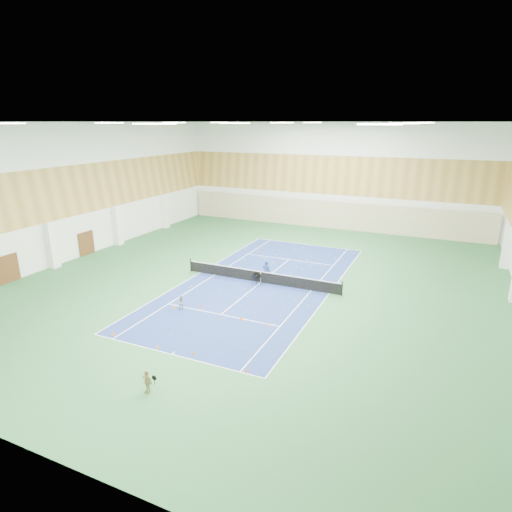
% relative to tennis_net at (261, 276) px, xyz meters
% --- Properties ---
extents(ground, '(40.00, 40.00, 0.00)m').
position_rel_tennis_net_xyz_m(ground, '(0.00, 0.00, -0.55)').
color(ground, '#285F33').
rests_on(ground, ground).
extents(room_shell, '(36.00, 40.00, 12.00)m').
position_rel_tennis_net_xyz_m(room_shell, '(0.00, 0.00, 5.45)').
color(room_shell, white).
rests_on(room_shell, ground).
extents(wood_cladding, '(36.00, 40.00, 8.00)m').
position_rel_tennis_net_xyz_m(wood_cladding, '(0.00, 0.00, 7.45)').
color(wood_cladding, '#B88C44').
rests_on(wood_cladding, room_shell).
extents(ceiling_light_grid, '(21.40, 25.40, 0.06)m').
position_rel_tennis_net_xyz_m(ceiling_light_grid, '(0.00, 0.00, 11.37)').
color(ceiling_light_grid, white).
rests_on(ceiling_light_grid, room_shell).
extents(court_surface, '(10.97, 23.77, 0.01)m').
position_rel_tennis_net_xyz_m(court_surface, '(0.00, 0.00, -0.55)').
color(court_surface, navy).
rests_on(court_surface, ground).
extents(tennis_balls_scatter, '(10.57, 22.77, 0.07)m').
position_rel_tennis_net_xyz_m(tennis_balls_scatter, '(0.00, 0.00, -0.50)').
color(tennis_balls_scatter, yellow).
rests_on(tennis_balls_scatter, ground).
extents(tennis_net, '(12.80, 0.10, 1.10)m').
position_rel_tennis_net_xyz_m(tennis_net, '(0.00, 0.00, 0.00)').
color(tennis_net, black).
rests_on(tennis_net, ground).
extents(back_curtain, '(35.40, 0.16, 3.20)m').
position_rel_tennis_net_xyz_m(back_curtain, '(0.00, 19.75, 1.05)').
color(back_curtain, '#C6B793').
rests_on(back_curtain, ground).
extents(door_left_a, '(0.08, 1.80, 2.20)m').
position_rel_tennis_net_xyz_m(door_left_a, '(-17.92, -8.00, 0.55)').
color(door_left_a, '#593319').
rests_on(door_left_a, ground).
extents(door_left_b, '(0.08, 1.80, 2.20)m').
position_rel_tennis_net_xyz_m(door_left_b, '(-17.92, 0.00, 0.55)').
color(door_left_b, '#593319').
rests_on(door_left_b, ground).
extents(coach, '(0.63, 0.44, 1.66)m').
position_rel_tennis_net_xyz_m(coach, '(0.22, 0.60, 0.28)').
color(coach, navy).
rests_on(coach, ground).
extents(child_court, '(0.63, 0.62, 1.02)m').
position_rel_tennis_net_xyz_m(child_court, '(-2.76, -6.76, -0.04)').
color(child_court, gray).
rests_on(child_court, ground).
extents(child_apron, '(0.72, 0.42, 1.14)m').
position_rel_tennis_net_xyz_m(child_apron, '(0.96, -15.14, 0.02)').
color(child_apron, tan).
rests_on(child_apron, ground).
extents(ball_cart, '(0.68, 0.68, 0.89)m').
position_rel_tennis_net_xyz_m(ball_cart, '(-0.09, -0.60, -0.11)').
color(ball_cart, black).
rests_on(ball_cart, ground).
extents(cone_svc_a, '(0.21, 0.21, 0.23)m').
position_rel_tennis_net_xyz_m(cone_svc_a, '(-3.39, -6.85, -0.43)').
color(cone_svc_a, orange).
rests_on(cone_svc_a, ground).
extents(cone_svc_b, '(0.21, 0.21, 0.23)m').
position_rel_tennis_net_xyz_m(cone_svc_b, '(-1.70, -5.95, -0.44)').
color(cone_svc_b, '#E6560C').
rests_on(cone_svc_b, ground).
extents(cone_svc_c, '(0.22, 0.22, 0.24)m').
position_rel_tennis_net_xyz_m(cone_svc_c, '(1.56, -6.54, -0.43)').
color(cone_svc_c, '#FF5C0D').
rests_on(cone_svc_c, ground).
extents(cone_svc_d, '(0.19, 0.19, 0.21)m').
position_rel_tennis_net_xyz_m(cone_svc_d, '(3.50, -6.66, -0.45)').
color(cone_svc_d, '#FF620D').
rests_on(cone_svc_d, ground).
extents(cone_base_a, '(0.20, 0.20, 0.22)m').
position_rel_tennis_net_xyz_m(cone_base_a, '(-4.47, -11.44, -0.44)').
color(cone_base_a, '#E05C0B').
rests_on(cone_base_a, ground).
extents(cone_base_b, '(0.18, 0.18, 0.20)m').
position_rel_tennis_net_xyz_m(cone_base_b, '(-1.11, -11.63, -0.45)').
color(cone_base_b, orange).
rests_on(cone_base_b, ground).
extents(cone_base_c, '(0.17, 0.17, 0.19)m').
position_rel_tennis_net_xyz_m(cone_base_c, '(1.02, -11.38, -0.45)').
color(cone_base_c, orange).
rests_on(cone_base_c, ground).
extents(cone_base_d, '(0.17, 0.17, 0.19)m').
position_rel_tennis_net_xyz_m(cone_base_d, '(4.41, -11.74, -0.45)').
color(cone_base_d, '#FD5C0D').
rests_on(cone_base_d, ground).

